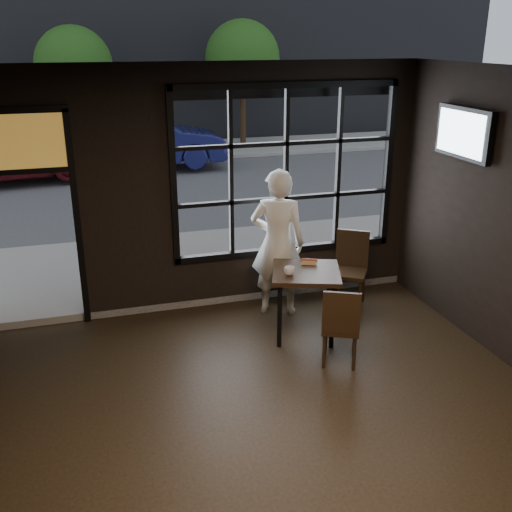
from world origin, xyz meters
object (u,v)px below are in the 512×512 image
object	(u,v)px
cafe_table	(305,303)
man	(278,243)
chair_near	(341,324)
navy_car	(145,141)

from	to	relation	value
cafe_table	man	xyz separation A→B (m)	(-0.11, 0.74, 0.54)
cafe_table	chair_near	xyz separation A→B (m)	(0.14, -0.72, 0.04)
man	cafe_table	bearing A→B (deg)	122.47
cafe_table	chair_near	world-z (taller)	chair_near
cafe_table	man	distance (m)	0.92
cafe_table	navy_car	world-z (taller)	navy_car
cafe_table	navy_car	distance (m)	10.21
cafe_table	man	size ratio (longest dim) A/B	0.44
chair_near	navy_car	size ratio (longest dim) A/B	0.22
chair_near	man	bearing A→B (deg)	-54.27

